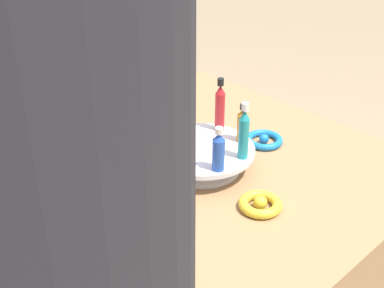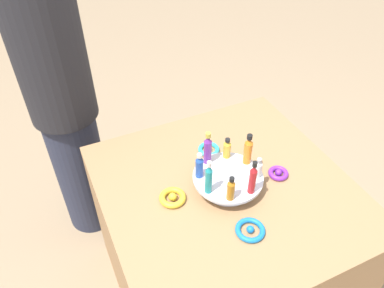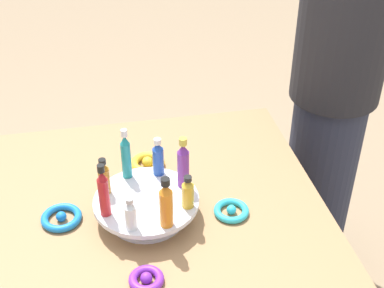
{
  "view_description": "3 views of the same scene",
  "coord_description": "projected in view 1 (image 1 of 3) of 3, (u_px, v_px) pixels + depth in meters",
  "views": [
    {
      "loc": [
        -0.8,
        0.81,
        1.44
      ],
      "look_at": [
        -0.07,
        0.1,
        0.86
      ],
      "focal_mm": 50.0,
      "sensor_mm": 36.0,
      "label": 1
    },
    {
      "loc": [
        -0.52,
        -0.81,
        1.78
      ],
      "look_at": [
        -0.09,
        0.13,
        0.87
      ],
      "focal_mm": 35.0,
      "sensor_mm": 36.0,
      "label": 2
    },
    {
      "loc": [
        1.01,
        -0.08,
        1.64
      ],
      "look_at": [
        -0.09,
        0.13,
        0.87
      ],
      "focal_mm": 50.0,
      "sensor_mm": 36.0,
      "label": 3
    }
  ],
  "objects": [
    {
      "name": "party_table",
      "position": [
        201.0,
        276.0,
        1.52
      ],
      "size": [
        0.92,
        0.92,
        0.73
      ],
      "color": "#9E754C",
      "rests_on": "ground_plane"
    },
    {
      "name": "display_stand",
      "position": [
        202.0,
        156.0,
        1.32
      ],
      "size": [
        0.26,
        0.26,
        0.06
      ],
      "color": "silver",
      "rests_on": "party_table"
    },
    {
      "name": "bottle_purple",
      "position": [
        183.0,
        143.0,
        1.2
      ],
      "size": [
        0.03,
        0.03,
        0.14
      ],
      "color": "#702D93",
      "rests_on": "display_stand"
    },
    {
      "name": "bottle_blue",
      "position": [
        219.0,
        151.0,
        1.2
      ],
      "size": [
        0.03,
        0.03,
        0.11
      ],
      "color": "#234CAD",
      "rests_on": "display_stand"
    },
    {
      "name": "bottle_teal",
      "position": [
        244.0,
        133.0,
        1.24
      ],
      "size": [
        0.03,
        0.03,
        0.14
      ],
      "color": "teal",
      "rests_on": "display_stand"
    },
    {
      "name": "bottle_amber",
      "position": [
        243.0,
        124.0,
        1.32
      ],
      "size": [
        0.03,
        0.03,
        0.1
      ],
      "color": "#AD6B19",
      "rests_on": "display_stand"
    },
    {
      "name": "bottle_red",
      "position": [
        220.0,
        107.0,
        1.36
      ],
      "size": [
        0.03,
        0.03,
        0.14
      ],
      "color": "#B21E23",
      "rests_on": "display_stand"
    },
    {
      "name": "bottle_clear",
      "position": [
        188.0,
        115.0,
        1.38
      ],
      "size": [
        0.03,
        0.03,
        0.09
      ],
      "color": "silver",
      "rests_on": "display_stand"
    },
    {
      "name": "bottle_orange",
      "position": [
        164.0,
        117.0,
        1.32
      ],
      "size": [
        0.03,
        0.03,
        0.13
      ],
      "color": "orange",
      "rests_on": "display_stand"
    },
    {
      "name": "bottle_gold",
      "position": [
        160.0,
        140.0,
        1.26
      ],
      "size": [
        0.03,
        0.03,
        0.09
      ],
      "color": "gold",
      "rests_on": "display_stand"
    },
    {
      "name": "ribbon_bow_gold",
      "position": [
        260.0,
        204.0,
        1.19
      ],
      "size": [
        0.1,
        0.1,
        0.03
      ],
      "color": "gold",
      "rests_on": "party_table"
    },
    {
      "name": "ribbon_bow_blue",
      "position": [
        264.0,
        140.0,
        1.45
      ],
      "size": [
        0.1,
        0.1,
        0.03
      ],
      "color": "blue",
      "rests_on": "party_table"
    },
    {
      "name": "ribbon_bow_purple",
      "position": [
        155.0,
        132.0,
        1.49
      ],
      "size": [
        0.08,
        0.08,
        0.03
      ],
      "color": "purple",
      "rests_on": "party_table"
    },
    {
      "name": "ribbon_bow_teal",
      "position": [
        129.0,
        194.0,
        1.23
      ],
      "size": [
        0.09,
        0.09,
        0.02
      ],
      "color": "#2DB7CC",
      "rests_on": "party_table"
    }
  ]
}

